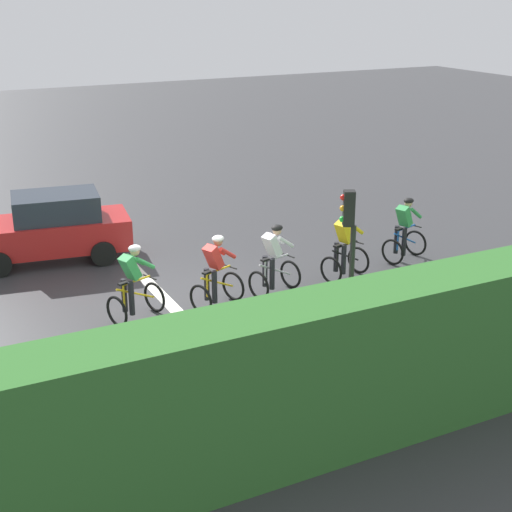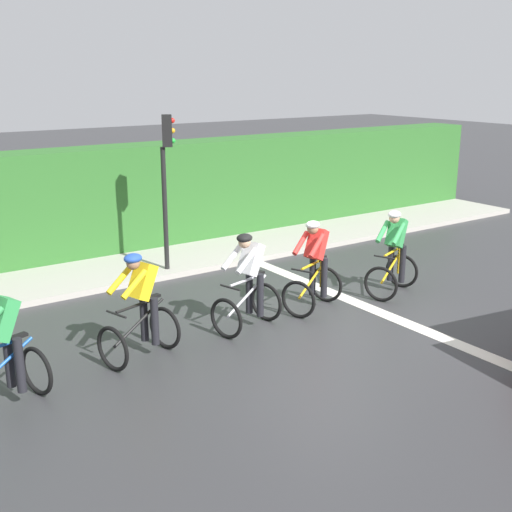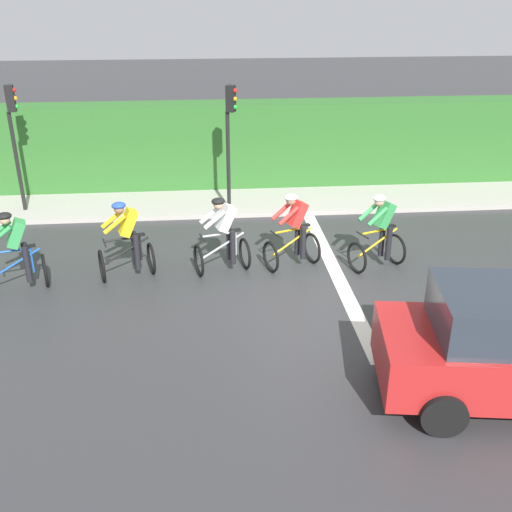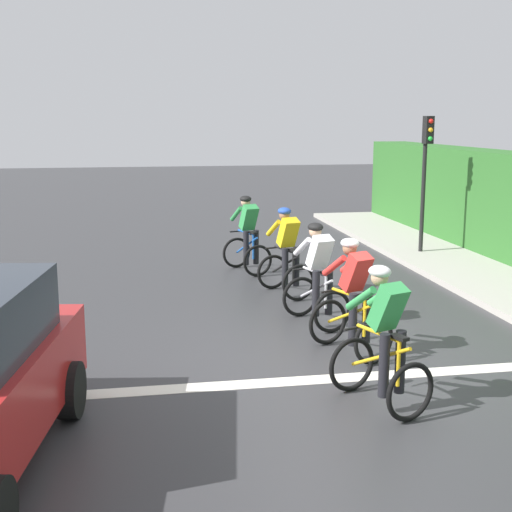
{
  "view_description": "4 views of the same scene",
  "coord_description": "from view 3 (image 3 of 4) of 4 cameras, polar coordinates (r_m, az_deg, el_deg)",
  "views": [
    {
      "loc": [
        14.01,
        -5.73,
        6.68
      ],
      "look_at": [
        0.8,
        0.95,
        1.28
      ],
      "focal_mm": 51.65,
      "sensor_mm": 36.0,
      "label": 1
    },
    {
      "loc": [
        -8.36,
        7.45,
        4.18
      ],
      "look_at": [
        0.93,
        1.04,
        0.97
      ],
      "focal_mm": 45.75,
      "sensor_mm": 36.0,
      "label": 2
    },
    {
      "loc": [
        -11.19,
        2.07,
        5.57
      ],
      "look_at": [
        -0.71,
        1.13,
        0.72
      ],
      "focal_mm": 41.4,
      "sensor_mm": 36.0,
      "label": 3
    },
    {
      "loc": [
        -2.71,
        -8.83,
        3.29
      ],
      "look_at": [
        -0.82,
        1.99,
        1.12
      ],
      "focal_mm": 49.07,
      "sensor_mm": 36.0,
      "label": 4
    }
  ],
  "objects": [
    {
      "name": "sidewalk_kerb",
      "position": [
        16.79,
        -4.62,
        5.5
      ],
      "size": [
        2.8,
        24.0,
        0.12
      ],
      "primitive_type": "cube",
      "color": "#ADA89E",
      "rests_on": "ground"
    },
    {
      "name": "cyclist_fourth",
      "position": [
        12.53,
        3.68,
        2.29
      ],
      "size": [
        1.03,
        1.25,
        1.66
      ],
      "color": "black",
      "rests_on": "ground"
    },
    {
      "name": "road_marking_stop_line",
      "position": [
        12.78,
        7.59,
        -1.31
      ],
      "size": [
        7.0,
        0.3,
        0.01
      ],
      "primitive_type": "cube",
      "color": "silver",
      "rests_on": "ground"
    },
    {
      "name": "hedge_wall",
      "position": [
        17.6,
        -4.81,
        10.47
      ],
      "size": [
        1.1,
        24.0,
        2.52
      ],
      "primitive_type": "cube",
      "color": "#2D6628",
      "rests_on": "ground"
    },
    {
      "name": "stone_wall_low",
      "position": [
        17.57,
        -4.69,
        7.25
      ],
      "size": [
        0.44,
        24.0,
        0.63
      ],
      "primitive_type": "cube",
      "color": "gray",
      "rests_on": "ground"
    },
    {
      "name": "cyclist_lead",
      "position": [
        12.44,
        -22.16,
        0.23
      ],
      "size": [
        0.97,
        1.23,
        1.66
      ],
      "color": "black",
      "rests_on": "ground"
    },
    {
      "name": "cyclist_trailing",
      "position": [
        12.73,
        11.88,
        2.16
      ],
      "size": [
        1.02,
        1.25,
        1.66
      ],
      "color": "black",
      "rests_on": "ground"
    },
    {
      "name": "traffic_light_far_junction",
      "position": [
        16.36,
        -22.32,
        11.13
      ],
      "size": [
        0.22,
        0.31,
        3.34
      ],
      "color": "black",
      "rests_on": "ground"
    },
    {
      "name": "ground_plane",
      "position": [
        12.67,
        4.82,
        -1.44
      ],
      "size": [
        80.0,
        80.0,
        0.0
      ],
      "primitive_type": "plane",
      "color": "#333335"
    },
    {
      "name": "traffic_light_near_crossing",
      "position": [
        15.2,
        -2.54,
        12.0
      ],
      "size": [
        0.27,
        0.29,
        3.34
      ],
      "color": "black",
      "rests_on": "ground"
    },
    {
      "name": "cyclist_second",
      "position": [
        12.34,
        -12.37,
        1.37
      ],
      "size": [
        0.95,
        1.23,
        1.66
      ],
      "color": "black",
      "rests_on": "ground"
    },
    {
      "name": "cyclist_mid",
      "position": [
        12.3,
        -3.17,
        1.86
      ],
      "size": [
        0.94,
        1.22,
        1.66
      ],
      "color": "black",
      "rests_on": "ground"
    }
  ]
}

